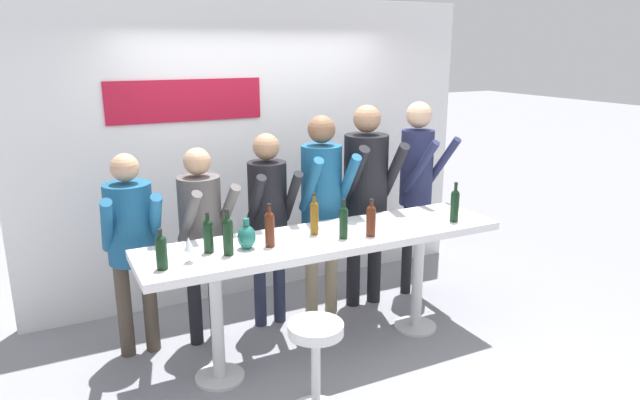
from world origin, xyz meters
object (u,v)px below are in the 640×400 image
object	(u,v)px
wine_bottle_7	(161,251)
decorative_vase	(247,236)
wine_bottle_3	(455,204)
wine_bottle_6	(344,221)
person_center_right	(366,184)
wine_bottle_0	(208,234)
person_left	(201,225)
person_far_left	(131,234)
tasting_table	(326,251)
wine_glass_0	(189,245)
wine_bottle_2	(270,227)
bar_stool	(316,356)
person_center_left	(268,208)
person_right	(417,174)
wine_bottle_1	(228,234)
wine_bottle_5	(371,219)
wine_bottle_4	(314,216)
person_center	(322,194)

from	to	relation	value
wine_bottle_7	decorative_vase	distance (m)	0.62
wine_bottle_3	decorative_vase	distance (m)	1.72
wine_bottle_3	wine_bottle_6	distance (m)	1.00
person_center_right	wine_bottle_0	xyz separation A→B (m)	(-1.61, -0.58, -0.05)
person_left	decorative_vase	xyz separation A→B (m)	(0.16, -0.60, 0.06)
person_far_left	tasting_table	bearing A→B (deg)	-23.45
wine_bottle_6	wine_glass_0	world-z (taller)	wine_bottle_6
wine_bottle_2	wine_bottle_0	bearing A→B (deg)	169.69
person_center_right	wine_bottle_0	world-z (taller)	person_center_right
bar_stool	person_left	size ratio (longest dim) A/B	0.41
person_center_left	person_far_left	bearing A→B (deg)	-178.42
bar_stool	person_far_left	world-z (taller)	person_far_left
person_center_left	wine_glass_0	bearing A→B (deg)	-137.36
person_center_right	person_right	distance (m)	0.58
wine_bottle_1	wine_bottle_5	distance (m)	1.08
wine_bottle_1	wine_bottle_5	world-z (taller)	wine_bottle_1
person_center_left	wine_bottle_4	xyz separation A→B (m)	(0.15, -0.58, 0.07)
wine_bottle_0	wine_bottle_7	distance (m)	0.39
decorative_vase	bar_stool	bearing A→B (deg)	-73.79
person_far_left	person_center_left	world-z (taller)	person_center_left
person_center	wine_bottle_3	xyz separation A→B (m)	(0.82, -0.74, -0.00)
person_left	wine_bottle_5	distance (m)	1.33
person_far_left	bar_stool	bearing A→B (deg)	-54.00
decorative_vase	person_right	bearing A→B (deg)	18.88
decorative_vase	person_left	bearing A→B (deg)	105.15
wine_bottle_2	person_left	bearing A→B (deg)	117.10
bar_stool	wine_bottle_1	world-z (taller)	wine_bottle_1
tasting_table	wine_bottle_6	xyz separation A→B (m)	(0.08, -0.12, 0.26)
person_center_left	person_center_right	size ratio (longest dim) A/B	0.90
person_center_left	wine_bottle_3	world-z (taller)	person_center_left
person_far_left	decorative_vase	bearing A→B (deg)	-40.79
wine_bottle_3	wine_bottle_6	bearing A→B (deg)	178.15
wine_bottle_0	decorative_vase	world-z (taller)	wine_bottle_0
person_left	wine_bottle_0	distance (m)	0.58
tasting_table	decorative_vase	bearing A→B (deg)	-179.26
wine_bottle_0	wine_bottle_7	size ratio (longest dim) A/B	1.07
wine_bottle_7	wine_glass_0	world-z (taller)	wine_bottle_7
person_left	person_center	world-z (taller)	person_center
wine_bottle_0	wine_glass_0	bearing A→B (deg)	-141.30
person_left	wine_bottle_1	distance (m)	0.68
wine_bottle_0	wine_bottle_6	size ratio (longest dim) A/B	0.95
person_center	bar_stool	bearing A→B (deg)	-114.94
wine_bottle_4	wine_bottle_5	bearing A→B (deg)	-31.58
tasting_table	wine_bottle_2	world-z (taller)	wine_bottle_2
person_far_left	person_center	distance (m)	1.59
person_center_left	wine_glass_0	distance (m)	1.12
wine_bottle_3	wine_bottle_4	size ratio (longest dim) A/B	1.02
bar_stool	wine_bottle_3	bearing A→B (deg)	19.81
tasting_table	wine_bottle_7	size ratio (longest dim) A/B	10.47
wine_glass_0	decorative_vase	world-z (taller)	decorative_vase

